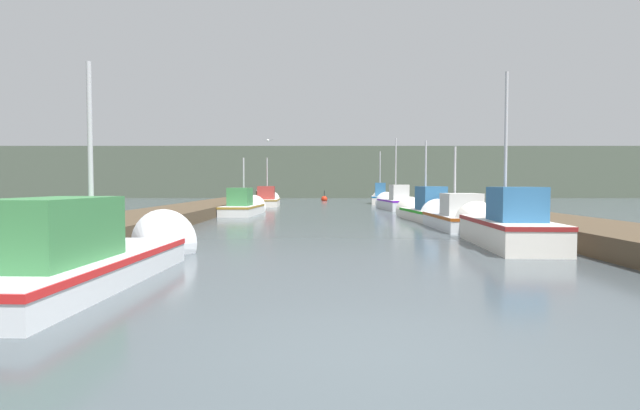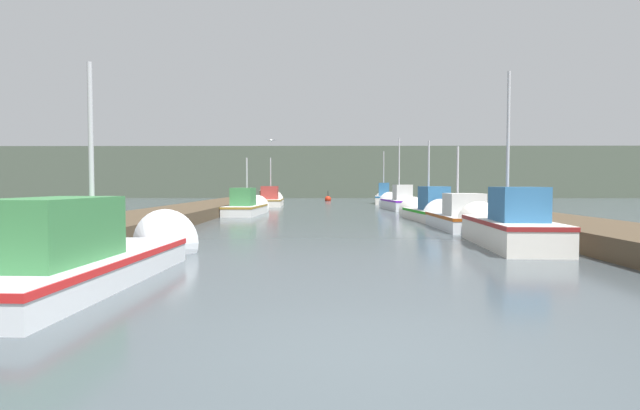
# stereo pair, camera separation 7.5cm
# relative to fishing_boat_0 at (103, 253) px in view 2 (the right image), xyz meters

# --- Properties ---
(ground_plane) EXTENTS (200.00, 200.00, 0.00)m
(ground_plane) POSITION_rel_fishing_boat_0_xyz_m (4.12, -3.83, -0.40)
(ground_plane) COLOR #424C51
(dock_left) EXTENTS (2.97, 40.00, 0.50)m
(dock_left) POSITION_rel_fishing_boat_0_xyz_m (-2.66, 12.17, -0.15)
(dock_left) COLOR #4C3D2B
(dock_left) RESTS_ON ground_plane
(dock_right) EXTENTS (2.97, 40.00, 0.50)m
(dock_right) POSITION_rel_fishing_boat_0_xyz_m (10.89, 12.17, -0.15)
(dock_right) COLOR #4C3D2B
(dock_right) RESTS_ON ground_plane
(distant_shore_ridge) EXTENTS (120.00, 16.00, 5.81)m
(distant_shore_ridge) POSITION_rel_fishing_boat_0_xyz_m (4.12, 55.11, 2.50)
(distant_shore_ridge) COLOR #4C5647
(distant_shore_ridge) RESTS_ON ground_plane
(fishing_boat_0) EXTENTS (1.83, 6.32, 4.03)m
(fishing_boat_0) POSITION_rel_fishing_boat_0_xyz_m (0.00, 0.00, 0.00)
(fishing_boat_0) COLOR silver
(fishing_boat_0) RESTS_ON ground_plane
(fishing_boat_1) EXTENTS (1.72, 5.29, 4.76)m
(fishing_boat_1) POSITION_rel_fishing_boat_0_xyz_m (8.40, 4.67, 0.08)
(fishing_boat_1) COLOR silver
(fishing_boat_1) RESTS_ON ground_plane
(fishing_boat_2) EXTENTS (1.59, 4.72, 3.35)m
(fishing_boat_2) POSITION_rel_fishing_boat_0_xyz_m (8.41, 9.52, -0.02)
(fishing_boat_2) COLOR silver
(fishing_boat_2) RESTS_ON ground_plane
(fishing_boat_3) EXTENTS (1.82, 5.04, 3.92)m
(fishing_boat_3) POSITION_rel_fishing_boat_0_xyz_m (8.23, 13.75, 0.02)
(fishing_boat_3) COLOR silver
(fishing_boat_3) RESTS_ON ground_plane
(fishing_boat_4) EXTENTS (1.75, 5.26, 3.36)m
(fishing_boat_4) POSITION_rel_fishing_boat_0_xyz_m (-0.25, 17.42, 0.00)
(fishing_boat_4) COLOR silver
(fishing_boat_4) RESTS_ON ground_plane
(fishing_boat_5) EXTENTS (1.93, 5.47, 4.83)m
(fishing_boat_5) POSITION_rel_fishing_boat_0_xyz_m (8.31, 22.68, 0.04)
(fishing_boat_5) COLOR silver
(fishing_boat_5) RESTS_ON ground_plane
(fishing_boat_6) EXTENTS (1.87, 6.03, 3.99)m
(fishing_boat_6) POSITION_rel_fishing_boat_0_xyz_m (-0.17, 28.08, -0.00)
(fishing_boat_6) COLOR silver
(fishing_boat_6) RESTS_ON ground_plane
(fishing_boat_7) EXTENTS (1.79, 5.24, 4.50)m
(fishing_boat_7) POSITION_rel_fishing_boat_0_xyz_m (8.49, 31.91, 0.10)
(fishing_boat_7) COLOR silver
(fishing_boat_7) RESTS_ON ground_plane
(mooring_piling_0) EXTENTS (0.34, 0.34, 1.06)m
(mooring_piling_0) POSITION_rel_fishing_boat_0_xyz_m (-1.38, 31.97, 0.13)
(mooring_piling_0) COLOR #473523
(mooring_piling_0) RESTS_ON ground_plane
(mooring_piling_1) EXTENTS (0.36, 0.36, 1.23)m
(mooring_piling_1) POSITION_rel_fishing_boat_0_xyz_m (-1.36, 27.02, 0.22)
(mooring_piling_1) COLOR #473523
(mooring_piling_1) RESTS_ON ground_plane
(mooring_piling_2) EXTENTS (0.32, 0.32, 1.19)m
(mooring_piling_2) POSITION_rel_fishing_boat_0_xyz_m (9.59, 18.33, 0.20)
(mooring_piling_2) COLOR #473523
(mooring_piling_2) RESTS_ON ground_plane
(channel_buoy) EXTENTS (0.58, 0.58, 1.08)m
(channel_buoy) POSITION_rel_fishing_boat_0_xyz_m (4.05, 38.30, -0.24)
(channel_buoy) COLOR red
(channel_buoy) RESTS_ON ground_plane
(seagull_lead) EXTENTS (0.55, 0.28, 0.12)m
(seagull_lead) POSITION_rel_fishing_boat_0_xyz_m (1.01, 17.06, 3.38)
(seagull_lead) COLOR white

